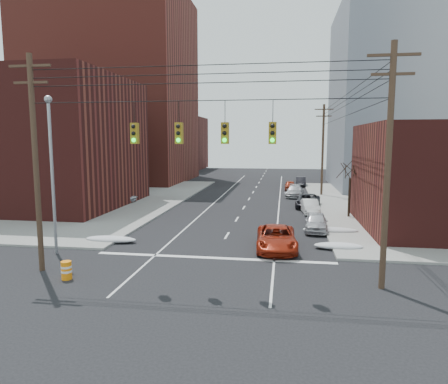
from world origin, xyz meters
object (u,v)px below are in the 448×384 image
(red_pickup, at_px, (276,238))
(parked_car_f, at_px, (301,182))
(lot_car_a, at_px, (96,197))
(parked_car_b, at_px, (310,207))
(lot_car_b, at_px, (115,196))
(lot_car_c, at_px, (43,201))
(lot_car_d, at_px, (91,190))
(parked_car_a, at_px, (316,222))
(parked_car_e, at_px, (290,185))
(parked_car_c, at_px, (308,201))
(construction_barrel, at_px, (66,270))
(parked_car_d, at_px, (295,191))

(red_pickup, bearing_deg, parked_car_f, 82.52)
(parked_car_f, height_order, lot_car_a, lot_car_a)
(parked_car_b, relative_size, lot_car_b, 0.86)
(lot_car_c, distance_m, lot_car_d, 9.04)
(parked_car_f, bearing_deg, red_pickup, -93.59)
(lot_car_b, height_order, lot_car_c, lot_car_c)
(red_pickup, height_order, parked_car_a, red_pickup)
(parked_car_e, xyz_separation_m, parked_car_f, (1.60, 4.78, 0.04))
(parked_car_c, relative_size, lot_car_d, 1.34)
(parked_car_a, bearing_deg, red_pickup, -113.45)
(parked_car_a, xyz_separation_m, parked_car_e, (-1.60, 24.90, -0.07))
(red_pickup, height_order, lot_car_c, lot_car_c)
(lot_car_a, xyz_separation_m, lot_car_d, (-3.66, 6.00, -0.14))
(parked_car_f, bearing_deg, lot_car_d, -148.86)
(parked_car_f, height_order, lot_car_c, lot_car_c)
(lot_car_a, bearing_deg, lot_car_b, -29.80)
(parked_car_a, distance_m, parked_car_e, 24.95)
(parked_car_f, bearing_deg, construction_barrel, -106.00)
(parked_car_c, height_order, parked_car_f, parked_car_c)
(red_pickup, distance_m, lot_car_d, 30.50)
(lot_car_b, bearing_deg, parked_car_a, -122.73)
(parked_car_c, distance_m, parked_car_f, 18.97)
(red_pickup, bearing_deg, construction_barrel, -148.31)
(parked_car_a, distance_m, construction_barrel, 17.93)
(parked_car_d, distance_m, construction_barrel, 32.77)
(lot_car_b, bearing_deg, red_pickup, -137.96)
(parked_car_d, height_order, lot_car_a, lot_car_a)
(lot_car_a, bearing_deg, lot_car_d, 46.81)
(parked_car_d, bearing_deg, lot_car_a, -149.75)
(lot_car_a, bearing_deg, parked_car_f, -31.00)
(parked_car_d, distance_m, lot_car_c, 27.67)
(lot_car_b, distance_m, lot_car_d, 6.85)
(parked_car_f, xyz_separation_m, lot_car_b, (-20.38, -19.35, 0.13))
(lot_car_c, distance_m, construction_barrel, 22.49)
(lot_car_d, bearing_deg, parked_car_e, -68.79)
(parked_car_a, relative_size, parked_car_e, 1.11)
(parked_car_b, distance_m, lot_car_c, 25.99)
(red_pickup, xyz_separation_m, parked_car_b, (2.84, 12.76, -0.07))
(parked_car_a, height_order, parked_car_b, parked_car_a)
(lot_car_b, relative_size, lot_car_c, 1.00)
(parked_car_c, relative_size, parked_car_f, 1.20)
(lot_car_b, xyz_separation_m, lot_car_d, (-5.13, 4.55, -0.03))
(red_pickup, distance_m, parked_car_b, 13.07)
(parked_car_a, distance_m, lot_car_d, 29.53)
(parked_car_c, xyz_separation_m, lot_car_a, (-21.84, -1.83, 0.23))
(parked_car_a, height_order, construction_barrel, parked_car_a)
(parked_car_a, relative_size, construction_barrel, 4.50)
(parked_car_f, bearing_deg, lot_car_a, -135.38)
(parked_car_e, xyz_separation_m, lot_car_a, (-20.24, -16.01, 0.28))
(parked_car_d, xyz_separation_m, lot_car_c, (-24.80, -12.27, 0.13))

